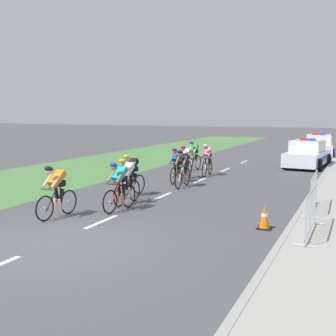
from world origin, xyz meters
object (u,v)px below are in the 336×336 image
cyclist_eighth (207,159)px  cyclist_sixth (176,165)px  cyclist_second (119,186)px  cyclist_fifth (182,168)px  police_car_second (318,146)px  traffic_cone_near (265,217)px  police_car_nearest (307,155)px  crowd_barrier_middle (314,193)px  cyclist_ninth (194,155)px  crowd_barrier_front (311,213)px  cyclist_third (127,181)px  cyclist_lead (56,191)px  cyclist_fourth (131,175)px  cyclist_seventh (185,162)px

cyclist_eighth → cyclist_sixth: bearing=-102.3°
cyclist_second → cyclist_fifth: size_ratio=1.00×
police_car_second → traffic_cone_near: (0.48, -20.29, -0.37)m
police_car_nearest → traffic_cone_near: police_car_nearest is taller
crowd_barrier_middle → cyclist_ninth: bearing=130.8°
cyclist_ninth → police_car_nearest: 6.48m
crowd_barrier_front → traffic_cone_near: 1.31m
cyclist_fifth → police_car_second: size_ratio=0.38×
cyclist_eighth → crowd_barrier_middle: (5.44, -6.16, -0.14)m
cyclist_ninth → crowd_barrier_front: cyclist_ninth is taller
cyclist_third → cyclist_fifth: size_ratio=1.00×
cyclist_lead → cyclist_fourth: same height
cyclist_ninth → cyclist_eighth: bearing=-51.6°
cyclist_seventh → cyclist_eighth: size_ratio=1.00×
police_car_nearest → cyclist_fifth: bearing=-113.7°
cyclist_lead → cyclist_fourth: size_ratio=1.00×
cyclist_fifth → crowd_barrier_middle: bearing=-27.4°
cyclist_second → traffic_cone_near: size_ratio=2.69×
cyclist_seventh → crowd_barrier_front: cyclist_seventh is taller
cyclist_ninth → traffic_cone_near: 11.64m
cyclist_fourth → cyclist_ninth: (-0.45, 7.59, 0.00)m
traffic_cone_near → cyclist_fifth: bearing=130.7°
cyclist_sixth → police_car_nearest: bearing=60.2°
cyclist_fourth → cyclist_fifth: size_ratio=1.00×
cyclist_second → traffic_cone_near: 4.56m
cyclist_seventh → cyclist_sixth: bearing=-85.9°
cyclist_third → cyclist_eighth: 7.19m
crowd_barrier_front → traffic_cone_near: crowd_barrier_front is taller
police_car_nearest → traffic_cone_near: bearing=-88.0°
police_car_nearest → crowd_barrier_middle: (1.47, -11.56, -0.03)m
cyclist_sixth → crowd_barrier_middle: (5.99, -3.66, -0.14)m
cyclist_sixth → cyclist_eighth: size_ratio=1.00×
crowd_barrier_front → crowd_barrier_middle: (-0.20, 2.75, 0.00)m
crowd_barrier_middle → cyclist_seventh: bearing=141.1°
cyclist_third → cyclist_fifth: 3.82m
crowd_barrier_middle → traffic_cone_near: 2.51m
cyclist_second → police_car_second: bearing=78.6°
cyclist_lead → police_car_nearest: (5.25, 15.03, -0.11)m
cyclist_second → crowd_barrier_middle: 5.85m
cyclist_fourth → crowd_barrier_front: cyclist_fourth is taller
cyclist_third → crowd_barrier_front: bearing=-16.1°
cyclist_seventh → crowd_barrier_front: bearing=-50.7°
cyclist_third → cyclist_sixth: size_ratio=1.00×
cyclist_second → cyclist_third: size_ratio=1.00×
cyclist_ninth → crowd_barrier_front: (6.95, -10.56, -0.14)m
cyclist_second → cyclist_eighth: (0.06, 8.14, 0.00)m
police_car_nearest → crowd_barrier_front: size_ratio=1.96×
traffic_cone_near → crowd_barrier_middle: bearing=66.8°
cyclist_sixth → traffic_cone_near: bearing=-49.9°
cyclist_lead → cyclist_eighth: size_ratio=1.00×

